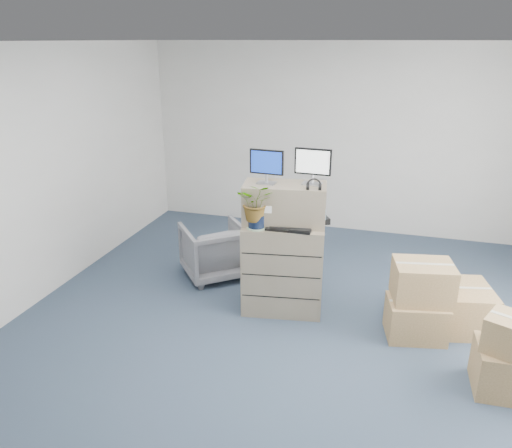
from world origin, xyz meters
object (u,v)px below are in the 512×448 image
at_px(keyboard, 289,229).
at_px(office_chair, 214,248).
at_px(potted_plant, 256,207).
at_px(filing_cabinet_lower, 283,267).
at_px(monitor_left, 267,165).
at_px(water_bottle, 291,211).
at_px(monitor_right, 313,164).

relative_size(keyboard, office_chair, 0.62).
xyz_separation_m(keyboard, potted_plant, (-0.33, -0.05, 0.21)).
xyz_separation_m(filing_cabinet_lower, potted_plant, (-0.25, -0.19, 0.72)).
relative_size(filing_cabinet_lower, potted_plant, 2.35).
xyz_separation_m(filing_cabinet_lower, monitor_left, (-0.20, 0.01, 1.12)).
distance_m(water_bottle, potted_plant, 0.42).
height_order(monitor_left, monitor_right, monitor_right).
distance_m(water_bottle, office_chair, 1.37).
xyz_separation_m(monitor_right, office_chair, (-1.27, 0.43, -1.26)).
relative_size(potted_plant, office_chair, 0.57).
distance_m(monitor_right, water_bottle, 0.56).
bearing_deg(office_chair, keyboard, 108.72).
bearing_deg(monitor_right, potted_plant, -145.85).
xyz_separation_m(monitor_left, office_chair, (-0.81, 0.53, -1.24)).
xyz_separation_m(filing_cabinet_lower, water_bottle, (0.05, 0.09, 0.61)).
height_order(monitor_right, keyboard, monitor_right).
height_order(filing_cabinet_lower, water_bottle, water_bottle).
bearing_deg(filing_cabinet_lower, keyboard, -66.44).
distance_m(monitor_left, potted_plant, 0.45).
bearing_deg(water_bottle, keyboard, -80.76).
bearing_deg(monitor_left, keyboard, -24.43).
height_order(filing_cabinet_lower, monitor_right, monitor_right).
distance_m(monitor_left, water_bottle, 0.57).
bearing_deg(potted_plant, monitor_left, 76.49).
relative_size(monitor_left, potted_plant, 0.85).
height_order(filing_cabinet_lower, office_chair, filing_cabinet_lower).
distance_m(filing_cabinet_lower, water_bottle, 0.62).
bearing_deg(office_chair, monitor_right, 121.80).
height_order(filing_cabinet_lower, monitor_left, monitor_left).
bearing_deg(potted_plant, keyboard, 9.15).
bearing_deg(filing_cabinet_lower, potted_plant, -151.21).
relative_size(monitor_right, keyboard, 0.81).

